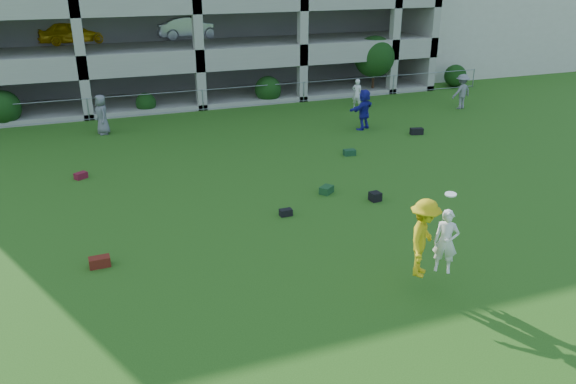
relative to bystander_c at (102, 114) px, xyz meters
name	(u,v)px	position (x,y,z in m)	size (l,w,h in m)	color
ground	(364,277)	(5.45, -16.21, -0.94)	(100.00, 100.00, 0.00)	#235114
bystander_c	(102,114)	(0.00, 0.00, 0.00)	(0.92, 0.60, 1.89)	slate
bystander_d	(364,109)	(12.01, -3.60, 0.04)	(1.82, 0.58, 1.96)	#23229B
bystander_e	(357,94)	(13.65, 0.28, -0.12)	(0.60, 0.40, 1.66)	white
bystander_f	(462,91)	(19.06, -1.80, 0.02)	(1.24, 0.72, 1.93)	gray
bag_red_a	(100,262)	(-0.96, -13.19, -0.80)	(0.55, 0.30, 0.28)	#50130D
bag_black_b	(286,212)	(4.88, -11.87, -0.83)	(0.40, 0.25, 0.22)	black
bag_green_c	(326,190)	(6.90, -10.59, -0.81)	(0.50, 0.35, 0.26)	#163D22
crate_d	(375,196)	(8.19, -11.79, -0.79)	(0.35, 0.35, 0.30)	black
bag_black_e	(417,131)	(13.97, -5.35, -0.79)	(0.60, 0.30, 0.30)	black
bag_red_f	(81,176)	(-1.23, -5.98, -0.82)	(0.45, 0.28, 0.24)	maroon
bag_green_g	(349,152)	(9.56, -7.06, -0.82)	(0.50, 0.30, 0.25)	#143721
frisbee_contest	(427,239)	(6.54, -17.23, 0.48)	(1.58, 1.43, 2.19)	gold
fence	(203,100)	(5.45, 2.79, -0.33)	(36.06, 0.06, 1.20)	gray
shrub_row	(277,76)	(10.04, 3.49, 0.56)	(34.38, 2.52, 3.50)	#163D11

